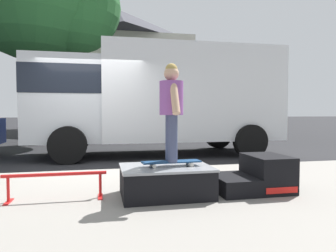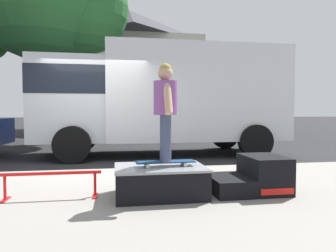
{
  "view_description": "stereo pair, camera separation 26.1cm",
  "coord_description": "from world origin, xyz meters",
  "px_view_note": "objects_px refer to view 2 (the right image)",
  "views": [
    {
      "loc": [
        0.23,
        -6.59,
        1.23
      ],
      "look_at": [
        1.45,
        -0.98,
        0.97
      ],
      "focal_mm": 33.1,
      "sensor_mm": 36.0,
      "label": 1
    },
    {
      "loc": [
        0.49,
        -6.64,
        1.23
      ],
      "look_at": [
        1.45,
        -0.98,
        0.97
      ],
      "focal_mm": 33.1,
      "sensor_mm": 36.0,
      "label": 2
    }
  ],
  "objects_px": {
    "kicker_ramp": "(253,177)",
    "grind_rail": "(51,179)",
    "skate_box": "(160,180)",
    "box_truck": "(161,96)",
    "skater_kid": "(165,104)",
    "skateboard": "(165,162)"
  },
  "relations": [
    {
      "from": "skate_box",
      "to": "box_truck",
      "type": "xyz_separation_m",
      "value": [
        0.71,
        4.83,
        1.37
      ]
    },
    {
      "from": "skate_box",
      "to": "kicker_ramp",
      "type": "relative_size",
      "value": 1.15
    },
    {
      "from": "skateboard",
      "to": "skater_kid",
      "type": "bearing_deg",
      "value": 90.0
    },
    {
      "from": "skate_box",
      "to": "skater_kid",
      "type": "xyz_separation_m",
      "value": [
        0.07,
        -0.02,
        1.0
      ]
    },
    {
      "from": "skater_kid",
      "to": "box_truck",
      "type": "xyz_separation_m",
      "value": [
        0.65,
        4.85,
        0.36
      ]
    },
    {
      "from": "grind_rail",
      "to": "skateboard",
      "type": "height_order",
      "value": "skateboard"
    },
    {
      "from": "skate_box",
      "to": "box_truck",
      "type": "relative_size",
      "value": 0.17
    },
    {
      "from": "skateboard",
      "to": "skater_kid",
      "type": "relative_size",
      "value": 0.62
    },
    {
      "from": "kicker_ramp",
      "to": "box_truck",
      "type": "distance_m",
      "value": 5.06
    },
    {
      "from": "kicker_ramp",
      "to": "grind_rail",
      "type": "xyz_separation_m",
      "value": [
        -2.71,
        0.12,
        0.05
      ]
    },
    {
      "from": "kicker_ramp",
      "to": "skateboard",
      "type": "xyz_separation_m",
      "value": [
        -1.24,
        -0.02,
        0.25
      ]
    },
    {
      "from": "kicker_ramp",
      "to": "skater_kid",
      "type": "bearing_deg",
      "value": -179.02
    },
    {
      "from": "skateboard",
      "to": "box_truck",
      "type": "xyz_separation_m",
      "value": [
        0.65,
        4.85,
        1.13
      ]
    },
    {
      "from": "skate_box",
      "to": "grind_rail",
      "type": "bearing_deg",
      "value": 174.95
    },
    {
      "from": "skate_box",
      "to": "grind_rail",
      "type": "xyz_separation_m",
      "value": [
        -1.4,
        0.12,
        0.04
      ]
    },
    {
      "from": "skater_kid",
      "to": "kicker_ramp",
      "type": "bearing_deg",
      "value": 0.98
    },
    {
      "from": "skate_box",
      "to": "box_truck",
      "type": "height_order",
      "value": "box_truck"
    },
    {
      "from": "skater_kid",
      "to": "box_truck",
      "type": "distance_m",
      "value": 4.91
    },
    {
      "from": "grind_rail",
      "to": "skater_kid",
      "type": "relative_size",
      "value": 0.99
    },
    {
      "from": "box_truck",
      "to": "skateboard",
      "type": "bearing_deg",
      "value": -97.57
    },
    {
      "from": "skate_box",
      "to": "kicker_ramp",
      "type": "xyz_separation_m",
      "value": [
        1.31,
        -0.0,
        -0.01
      ]
    },
    {
      "from": "skate_box",
      "to": "box_truck",
      "type": "distance_m",
      "value": 5.07
    }
  ]
}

